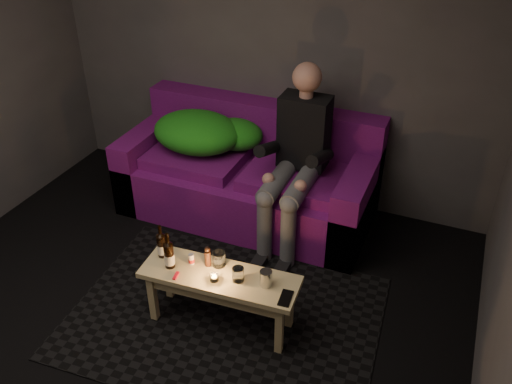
# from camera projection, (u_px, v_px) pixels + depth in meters

# --- Properties ---
(floor) EXTENTS (4.50, 4.50, 0.00)m
(floor) POSITION_uv_depth(u_px,v_px,m) (140.00, 356.00, 3.51)
(floor) COLOR black
(floor) RESTS_ON ground
(room) EXTENTS (4.50, 4.50, 4.50)m
(room) POSITION_uv_depth(u_px,v_px,m) (152.00, 91.00, 2.98)
(room) COLOR silver
(room) RESTS_ON ground
(rug) EXTENTS (2.20, 1.67, 0.01)m
(rug) POSITION_uv_depth(u_px,v_px,m) (225.00, 316.00, 3.79)
(rug) COLOR black
(rug) RESTS_ON floor
(sofa) EXTENTS (2.15, 0.97, 0.92)m
(sofa) POSITION_uv_depth(u_px,v_px,m) (250.00, 177.00, 4.74)
(sofa) COLOR #660D67
(sofa) RESTS_ON floor
(green_blanket) EXTENTS (0.95, 0.65, 0.32)m
(green_blanket) POSITION_uv_depth(u_px,v_px,m) (205.00, 132.00, 4.68)
(green_blanket) COLOR #1E911A
(green_blanket) RESTS_ON sofa
(person) EXTENTS (0.39, 0.89, 1.44)m
(person) POSITION_uv_depth(u_px,v_px,m) (296.00, 155.00, 4.23)
(person) COLOR black
(person) RESTS_ON sofa
(coffee_table) EXTENTS (1.07, 0.40, 0.43)m
(coffee_table) POSITION_uv_depth(u_px,v_px,m) (220.00, 284.00, 3.56)
(coffee_table) COLOR #E7D687
(coffee_table) RESTS_ON rug
(beer_bottle_a) EXTENTS (0.06, 0.06, 0.25)m
(beer_bottle_a) POSITION_uv_depth(u_px,v_px,m) (162.00, 245.00, 3.64)
(beer_bottle_a) COLOR black
(beer_bottle_a) RESTS_ON coffee_table
(beer_bottle_b) EXTENTS (0.07, 0.07, 0.27)m
(beer_bottle_b) POSITION_uv_depth(u_px,v_px,m) (169.00, 255.00, 3.54)
(beer_bottle_b) COLOR black
(beer_bottle_b) RESTS_ON coffee_table
(salt_shaker) EXTENTS (0.05, 0.05, 0.08)m
(salt_shaker) POSITION_uv_depth(u_px,v_px,m) (191.00, 259.00, 3.60)
(salt_shaker) COLOR silver
(salt_shaker) RESTS_ON coffee_table
(pepper_mill) EXTENTS (0.05, 0.05, 0.11)m
(pepper_mill) POSITION_uv_depth(u_px,v_px,m) (208.00, 258.00, 3.57)
(pepper_mill) COLOR black
(pepper_mill) RESTS_ON coffee_table
(tumbler_back) EXTENTS (0.11, 0.11, 0.10)m
(tumbler_back) POSITION_uv_depth(u_px,v_px,m) (219.00, 259.00, 3.58)
(tumbler_back) COLOR white
(tumbler_back) RESTS_ON coffee_table
(tealight) EXTENTS (0.06, 0.06, 0.04)m
(tealight) POSITION_uv_depth(u_px,v_px,m) (214.00, 278.00, 3.47)
(tealight) COLOR white
(tealight) RESTS_ON coffee_table
(tumbler_front) EXTENTS (0.09, 0.09, 0.10)m
(tumbler_front) POSITION_uv_depth(u_px,v_px,m) (238.00, 274.00, 3.45)
(tumbler_front) COLOR white
(tumbler_front) RESTS_ON coffee_table
(steel_cup) EXTENTS (0.10, 0.10, 0.11)m
(steel_cup) POSITION_uv_depth(u_px,v_px,m) (266.00, 278.00, 3.41)
(steel_cup) COLOR #B0B2B7
(steel_cup) RESTS_ON coffee_table
(smartphone) EXTENTS (0.09, 0.15, 0.01)m
(smartphone) POSITION_uv_depth(u_px,v_px,m) (286.00, 298.00, 3.34)
(smartphone) COLOR black
(smartphone) RESTS_ON coffee_table
(red_lighter) EXTENTS (0.03, 0.08, 0.01)m
(red_lighter) POSITION_uv_depth(u_px,v_px,m) (176.00, 276.00, 3.51)
(red_lighter) COLOR red
(red_lighter) RESTS_ON coffee_table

